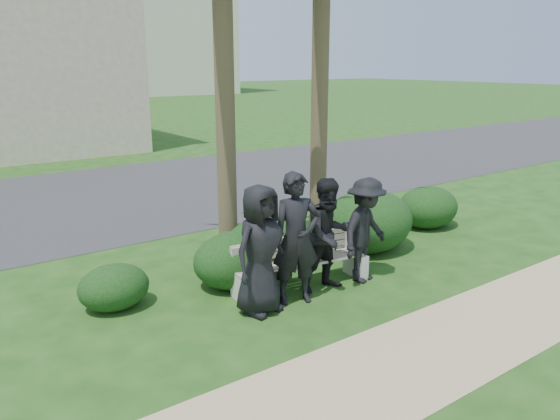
{
  "coord_description": "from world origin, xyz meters",
  "views": [
    {
      "loc": [
        -5.2,
        -5.42,
        3.29
      ],
      "look_at": [
        -0.51,
        1.0,
        1.14
      ],
      "focal_mm": 35.0,
      "sensor_mm": 36.0,
      "label": 1
    }
  ],
  "objects_px": {
    "park_bench": "(301,266)",
    "man_a": "(260,250)",
    "man_b": "(296,239)",
    "man_d": "(365,230)",
    "man_c": "(329,235)"
  },
  "relations": [
    {
      "from": "man_b",
      "to": "man_c",
      "type": "relative_size",
      "value": 1.1
    },
    {
      "from": "man_b",
      "to": "man_c",
      "type": "height_order",
      "value": "man_b"
    },
    {
      "from": "man_c",
      "to": "man_d",
      "type": "height_order",
      "value": "man_c"
    },
    {
      "from": "park_bench",
      "to": "man_a",
      "type": "xyz_separation_m",
      "value": [
        -0.95,
        -0.34,
        0.55
      ]
    },
    {
      "from": "man_d",
      "to": "man_b",
      "type": "bearing_deg",
      "value": 163.29
    },
    {
      "from": "park_bench",
      "to": "man_b",
      "type": "bearing_deg",
      "value": -128.1
    },
    {
      "from": "park_bench",
      "to": "man_a",
      "type": "distance_m",
      "value": 1.15
    },
    {
      "from": "man_b",
      "to": "man_c",
      "type": "bearing_deg",
      "value": 24.8
    },
    {
      "from": "man_a",
      "to": "man_b",
      "type": "distance_m",
      "value": 0.59
    },
    {
      "from": "man_b",
      "to": "man_d",
      "type": "relative_size",
      "value": 1.15
    },
    {
      "from": "man_a",
      "to": "man_d",
      "type": "relative_size",
      "value": 1.09
    },
    {
      "from": "man_b",
      "to": "man_d",
      "type": "bearing_deg",
      "value": 18.88
    },
    {
      "from": "park_bench",
      "to": "man_b",
      "type": "height_order",
      "value": "man_b"
    },
    {
      "from": "man_d",
      "to": "man_a",
      "type": "bearing_deg",
      "value": 162.89
    },
    {
      "from": "park_bench",
      "to": "man_a",
      "type": "relative_size",
      "value": 1.24
    }
  ]
}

